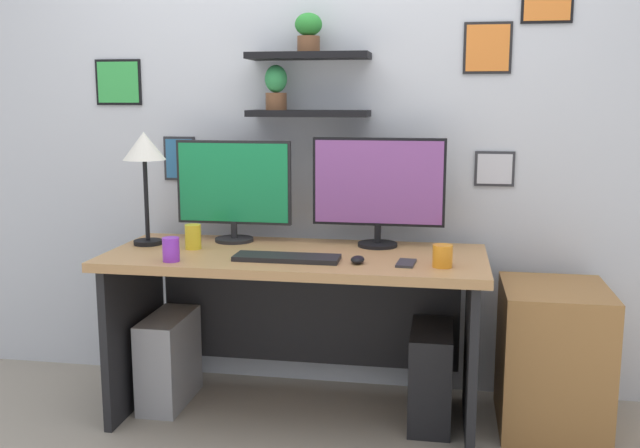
# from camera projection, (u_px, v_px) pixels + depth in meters

# --- Properties ---
(ground_plane) EXTENTS (8.00, 8.00, 0.00)m
(ground_plane) POSITION_uv_depth(u_px,v_px,m) (296.00, 415.00, 3.25)
(ground_plane) COLOR gray
(back_wall_assembly) EXTENTS (4.40, 0.24, 2.70)m
(back_wall_assembly) POSITION_uv_depth(u_px,v_px,m) (314.00, 111.00, 3.44)
(back_wall_assembly) COLOR silver
(back_wall_assembly) RESTS_ON ground
(desk) EXTENTS (1.64, 0.68, 0.75)m
(desk) POSITION_uv_depth(u_px,v_px,m) (298.00, 296.00, 3.21)
(desk) COLOR tan
(desk) RESTS_ON ground
(monitor_left) EXTENTS (0.54, 0.18, 0.47)m
(monitor_left) POSITION_uv_depth(u_px,v_px,m) (234.00, 188.00, 3.35)
(monitor_left) COLOR black
(monitor_left) RESTS_ON desk
(monitor_right) EXTENTS (0.60, 0.18, 0.49)m
(monitor_right) POSITION_uv_depth(u_px,v_px,m) (378.00, 187.00, 3.23)
(monitor_right) COLOR black
(monitor_right) RESTS_ON desk
(keyboard) EXTENTS (0.44, 0.14, 0.02)m
(keyboard) POSITION_uv_depth(u_px,v_px,m) (287.00, 258.00, 2.99)
(keyboard) COLOR black
(keyboard) RESTS_ON desk
(computer_mouse) EXTENTS (0.06, 0.09, 0.03)m
(computer_mouse) POSITION_uv_depth(u_px,v_px,m) (358.00, 260.00, 2.93)
(computer_mouse) COLOR black
(computer_mouse) RESTS_ON desk
(desk_lamp) EXTENTS (0.19, 0.19, 0.52)m
(desk_lamp) POSITION_uv_depth(u_px,v_px,m) (144.00, 154.00, 3.24)
(desk_lamp) COLOR black
(desk_lamp) RESTS_ON desk
(cell_phone) EXTENTS (0.08, 0.15, 0.01)m
(cell_phone) POSITION_uv_depth(u_px,v_px,m) (406.00, 263.00, 2.91)
(cell_phone) COLOR #2D2D33
(cell_phone) RESTS_ON desk
(coffee_mug) EXTENTS (0.08, 0.08, 0.09)m
(coffee_mug) POSITION_uv_depth(u_px,v_px,m) (443.00, 256.00, 2.86)
(coffee_mug) COLOR orange
(coffee_mug) RESTS_ON desk
(pen_cup) EXTENTS (0.07, 0.07, 0.10)m
(pen_cup) POSITION_uv_depth(u_px,v_px,m) (171.00, 249.00, 2.96)
(pen_cup) COLOR purple
(pen_cup) RESTS_ON desk
(water_cup) EXTENTS (0.07, 0.07, 0.11)m
(water_cup) POSITION_uv_depth(u_px,v_px,m) (193.00, 237.00, 3.20)
(water_cup) COLOR yellow
(water_cup) RESTS_ON desk
(drawer_cabinet) EXTENTS (0.44, 0.50, 0.63)m
(drawer_cabinet) POSITION_uv_depth(u_px,v_px,m) (552.00, 357.00, 3.10)
(drawer_cabinet) COLOR #9E6B38
(drawer_cabinet) RESTS_ON ground
(computer_tower_left) EXTENTS (0.18, 0.40, 0.42)m
(computer_tower_left) POSITION_uv_depth(u_px,v_px,m) (169.00, 359.00, 3.36)
(computer_tower_left) COLOR #99999E
(computer_tower_left) RESTS_ON ground
(computer_tower_right) EXTENTS (0.18, 0.40, 0.43)m
(computer_tower_right) POSITION_uv_depth(u_px,v_px,m) (431.00, 375.00, 3.16)
(computer_tower_right) COLOR black
(computer_tower_right) RESTS_ON ground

